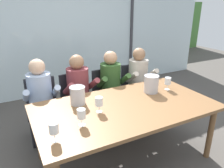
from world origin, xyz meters
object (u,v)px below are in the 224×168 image
object	(u,v)px
chair_right_of_center	(134,86)
person_pale_blue_shirt	(42,97)
chair_center	(107,92)
wine_glass_by_right_taster	(168,81)
chair_left_of_center	(76,97)
person_maroon_top	(80,90)
wine_glass_by_left_taster	(54,129)
ice_bucket_primary	(78,95)
person_olive_shirt	(112,84)
wine_glass_center_pour	(81,114)
wine_glass_near_bucket	(99,102)
ice_bucket_secondary	(151,84)
chair_near_curtain	(42,104)
dining_table	(126,110)
person_beige_jumper	(140,79)

from	to	relation	value
chair_right_of_center	person_pale_blue_shirt	xyz separation A→B (m)	(-1.59, -0.15, 0.17)
chair_center	wine_glass_by_right_taster	xyz separation A→B (m)	(0.52, -0.82, 0.36)
chair_left_of_center	person_maroon_top	size ratio (longest dim) A/B	0.73
wine_glass_by_left_taster	person_maroon_top	bearing A→B (deg)	61.06
chair_right_of_center	person_pale_blue_shirt	size ratio (longest dim) A/B	0.73
chair_right_of_center	ice_bucket_primary	world-z (taller)	ice_bucket_primary
chair_left_of_center	person_pale_blue_shirt	distance (m)	0.58
chair_left_of_center	person_olive_shirt	bearing A→B (deg)	-22.87
wine_glass_center_pour	person_pale_blue_shirt	bearing A→B (deg)	101.47
wine_glass_near_bucket	wine_glass_center_pour	size ratio (longest dim) A/B	1.00
ice_bucket_secondary	wine_glass_by_left_taster	bearing A→B (deg)	-160.47
person_maroon_top	wine_glass_by_left_taster	xyz separation A→B (m)	(-0.64, -1.15, 0.19)
person_pale_blue_shirt	ice_bucket_secondary	world-z (taller)	person_pale_blue_shirt
chair_near_curtain	person_maroon_top	world-z (taller)	person_maroon_top
ice_bucket_primary	ice_bucket_secondary	size ratio (longest dim) A/B	0.92
ice_bucket_primary	chair_right_of_center	bearing A→B (deg)	28.85
chair_near_curtain	wine_glass_center_pour	size ratio (longest dim) A/B	4.97
person_pale_blue_shirt	wine_glass_center_pour	world-z (taller)	person_pale_blue_shirt
chair_right_of_center	person_pale_blue_shirt	world-z (taller)	person_pale_blue_shirt
dining_table	chair_near_curtain	size ratio (longest dim) A/B	2.43
dining_table	wine_glass_by_left_taster	distance (m)	0.97
chair_left_of_center	wine_glass_by_left_taster	size ratio (longest dim) A/B	4.97
chair_left_of_center	chair_center	xyz separation A→B (m)	(0.52, -0.03, 0.00)
chair_left_of_center	wine_glass_center_pour	bearing A→B (deg)	-111.50
person_beige_jumper	wine_glass_by_left_taster	bearing A→B (deg)	-142.99
dining_table	ice_bucket_primary	world-z (taller)	ice_bucket_primary
person_beige_jumper	wine_glass_near_bucket	distance (m)	1.42
chair_near_curtain	dining_table	bearing A→B (deg)	-47.40
wine_glass_near_bucket	wine_glass_by_right_taster	distance (m)	1.11
chair_center	person_pale_blue_shirt	distance (m)	1.07
chair_near_curtain	ice_bucket_primary	world-z (taller)	ice_bucket_primary
chair_right_of_center	wine_glass_near_bucket	bearing A→B (deg)	-130.90
wine_glass_center_pour	person_olive_shirt	bearing A→B (deg)	49.59
wine_glass_by_right_taster	chair_near_curtain	bearing A→B (deg)	151.31
person_maroon_top	person_beige_jumper	world-z (taller)	same
ice_bucket_secondary	wine_glass_near_bucket	xyz separation A→B (m)	(-0.85, -0.19, 0.00)
chair_right_of_center	ice_bucket_secondary	size ratio (longest dim) A/B	3.70
chair_center	ice_bucket_primary	bearing A→B (deg)	-141.85
person_beige_jumper	ice_bucket_secondary	size ratio (longest dim) A/B	5.07
ice_bucket_secondary	wine_glass_by_left_taster	world-z (taller)	ice_bucket_secondary
person_pale_blue_shirt	person_beige_jumper	bearing A→B (deg)	1.09
wine_glass_by_left_taster	person_beige_jumper	bearing A→B (deg)	34.31
wine_glass_by_right_taster	dining_table	bearing A→B (deg)	-168.08
ice_bucket_secondary	person_beige_jumper	bearing A→B (deg)	66.46
wine_glass_by_left_taster	dining_table	bearing A→B (deg)	18.79
dining_table	person_beige_jumper	distance (m)	1.16
person_olive_shirt	wine_glass_near_bucket	distance (m)	1.06
dining_table	ice_bucket_secondary	size ratio (longest dim) A/B	8.98
ice_bucket_secondary	wine_glass_by_left_taster	xyz separation A→B (m)	(-1.40, -0.50, -0.00)
chair_center	wine_glass_by_left_taster	world-z (taller)	wine_glass_by_left_taster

